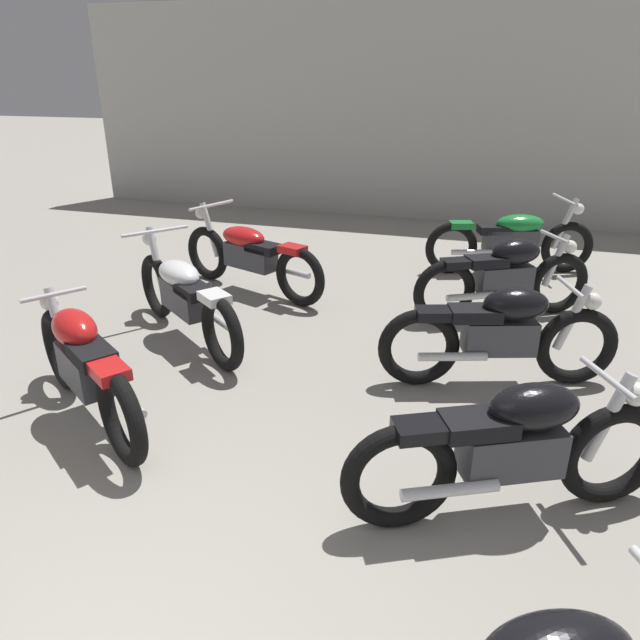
% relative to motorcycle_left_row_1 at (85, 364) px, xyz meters
% --- Properties ---
extents(back_wall, '(12.93, 0.24, 3.60)m').
position_rel_motorcycle_left_row_1_xyz_m(back_wall, '(1.45, 7.42, 1.34)').
color(back_wall, '#B2B2AD').
rests_on(back_wall, ground).
extents(motorcycle_left_row_1, '(1.70, 1.19, 0.88)m').
position_rel_motorcycle_left_row_1_xyz_m(motorcycle_left_row_1, '(0.00, 0.00, 0.00)').
color(motorcycle_left_row_1, black).
rests_on(motorcycle_left_row_1, ground).
extents(motorcycle_left_row_2, '(1.80, 1.39, 0.97)m').
position_rel_motorcycle_left_row_1_xyz_m(motorcycle_left_row_2, '(-0.03, 1.50, -0.01)').
color(motorcycle_left_row_2, black).
rests_on(motorcycle_left_row_2, ground).
extents(motorcycle_left_row_3, '(2.07, 0.97, 0.97)m').
position_rel_motorcycle_left_row_1_xyz_m(motorcycle_left_row_3, '(0.01, 2.94, -0.01)').
color(motorcycle_left_row_3, black).
rests_on(motorcycle_left_row_3, ground).
extents(motorcycle_right_row_1, '(1.81, 0.98, 0.88)m').
position_rel_motorcycle_left_row_1_xyz_m(motorcycle_right_row_1, '(2.97, -0.14, 0.00)').
color(motorcycle_right_row_1, black).
rests_on(motorcycle_right_row_1, ground).
extents(motorcycle_right_row_2, '(1.91, 0.76, 0.88)m').
position_rel_motorcycle_left_row_1_xyz_m(motorcycle_right_row_2, '(2.87, 1.47, 0.00)').
color(motorcycle_right_row_2, black).
rests_on(motorcycle_right_row_2, ground).
extents(motorcycle_right_row_3, '(1.78, 1.05, 0.88)m').
position_rel_motorcycle_left_row_1_xyz_m(motorcycle_right_row_3, '(2.87, 2.98, 0.00)').
color(motorcycle_right_row_3, black).
rests_on(motorcycle_right_row_3, ground).
extents(motorcycle_right_row_4, '(2.10, 0.92, 0.97)m').
position_rel_motorcycle_left_row_1_xyz_m(motorcycle_right_row_4, '(2.93, 4.59, -0.01)').
color(motorcycle_right_row_4, black).
rests_on(motorcycle_right_row_4, ground).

